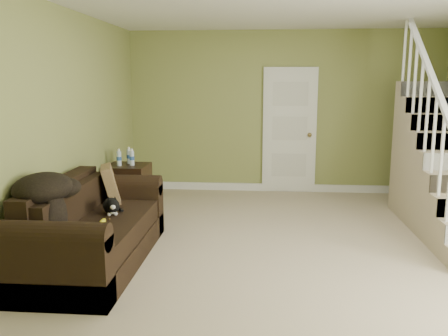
% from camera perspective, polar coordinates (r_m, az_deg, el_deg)
% --- Properties ---
extents(floor, '(5.00, 5.50, 0.01)m').
position_cam_1_polar(floor, '(5.33, 8.03, -9.47)').
color(floor, tan).
rests_on(floor, ground).
extents(ceiling, '(5.00, 5.50, 0.01)m').
position_cam_1_polar(ceiling, '(5.08, 8.82, 19.30)').
color(ceiling, white).
rests_on(ceiling, wall_back).
extents(wall_back, '(5.00, 0.04, 2.60)m').
position_cam_1_polar(wall_back, '(7.78, 7.18, 6.65)').
color(wall_back, olive).
rests_on(wall_back, floor).
extents(wall_front, '(5.00, 0.04, 2.60)m').
position_cam_1_polar(wall_front, '(2.34, 12.46, -2.46)').
color(wall_front, olive).
rests_on(wall_front, floor).
extents(wall_left, '(0.04, 5.50, 2.60)m').
position_cam_1_polar(wall_left, '(5.49, -18.73, 4.59)').
color(wall_left, olive).
rests_on(wall_left, floor).
extents(baseboard_back, '(5.00, 0.04, 0.12)m').
position_cam_1_polar(baseboard_back, '(7.93, 6.99, -2.34)').
color(baseboard_back, white).
rests_on(baseboard_back, floor).
extents(baseboard_left, '(0.04, 5.50, 0.12)m').
position_cam_1_polar(baseboard_left, '(5.73, -17.72, -7.84)').
color(baseboard_left, white).
rests_on(baseboard_left, floor).
extents(door, '(0.86, 0.12, 2.02)m').
position_cam_1_polar(door, '(7.77, 7.89, 4.44)').
color(door, white).
rests_on(door, floor).
extents(sofa, '(0.92, 2.12, 0.84)m').
position_cam_1_polar(sofa, '(4.95, -15.66, -7.45)').
color(sofa, black).
rests_on(sofa, floor).
extents(side_table, '(0.57, 0.57, 0.90)m').
position_cam_1_polar(side_table, '(6.72, -11.48, -2.37)').
color(side_table, black).
rests_on(side_table, floor).
extents(cat, '(0.30, 0.44, 0.22)m').
position_cam_1_polar(cat, '(5.04, -13.49, -4.46)').
color(cat, black).
rests_on(cat, sofa).
extents(banana, '(0.06, 0.18, 0.05)m').
position_cam_1_polar(banana, '(4.71, -14.39, -6.28)').
color(banana, yellow).
rests_on(banana, sofa).
extents(throw_pillow, '(0.35, 0.49, 0.46)m').
position_cam_1_polar(throw_pillow, '(5.56, -13.43, -2.00)').
color(throw_pillow, '#4F361F').
rests_on(throw_pillow, sofa).
extents(throw_blanket, '(0.62, 0.74, 0.27)m').
position_cam_1_polar(throw_blanket, '(4.53, -20.96, -2.24)').
color(throw_blanket, black).
rests_on(throw_blanket, sofa).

